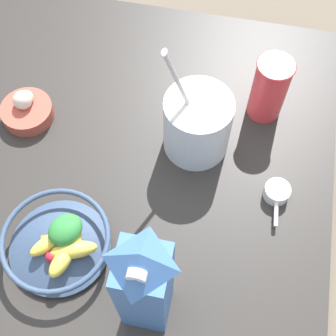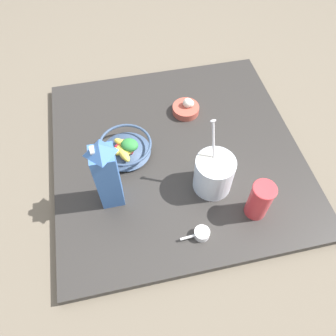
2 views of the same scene
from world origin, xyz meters
name	(u,v)px [view 1 (image 1 of 2)]	position (x,y,z in m)	size (l,w,h in m)	color
ground_plane	(106,171)	(0.00, 0.00, 0.00)	(6.00, 6.00, 0.00)	#665B4C
countertop	(105,168)	(0.00, 0.00, 0.02)	(0.90, 0.90, 0.03)	#2D2B28
fruit_bowl	(58,242)	(-0.03, -0.19, 0.07)	(0.19, 0.19, 0.08)	#384C6B
milk_carton	(145,286)	(0.15, -0.26, 0.18)	(0.07, 0.07, 0.29)	#3D6BB2
yogurt_tub	(197,123)	(0.17, 0.08, 0.11)	(0.14, 0.13, 0.27)	silver
drinking_cup	(270,88)	(0.30, 0.19, 0.11)	(0.08, 0.08, 0.15)	#DB383D
measuring_scoop	(277,192)	(0.34, 0.00, 0.04)	(0.05, 0.10, 0.03)	white
garlic_bowl	(27,109)	(-0.19, 0.08, 0.05)	(0.11, 0.11, 0.06)	#B24C3D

